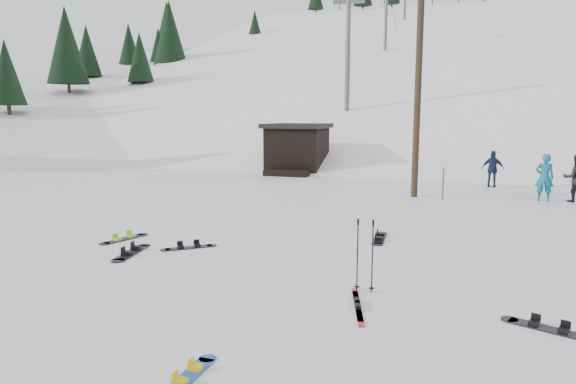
% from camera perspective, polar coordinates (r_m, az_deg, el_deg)
% --- Properties ---
extents(ground, '(200.00, 200.00, 0.00)m').
position_cam_1_polar(ground, '(8.30, -8.19, -14.66)').
color(ground, silver).
rests_on(ground, ground).
extents(ski_slope, '(60.00, 85.24, 65.97)m').
position_cam_1_polar(ski_slope, '(63.78, 14.31, -5.47)').
color(ski_slope, white).
rests_on(ski_slope, ground).
extents(ridge_left, '(47.54, 95.03, 58.38)m').
position_cam_1_polar(ridge_left, '(69.01, -17.51, -3.68)').
color(ridge_left, silver).
rests_on(ridge_left, ground).
extents(treeline_left, '(20.00, 64.00, 10.00)m').
position_cam_1_polar(treeline_left, '(60.02, -20.83, 4.97)').
color(treeline_left, black).
rests_on(treeline_left, ground).
extents(treeline_crest, '(50.00, 6.00, 10.00)m').
position_cam_1_polar(treeline_crest, '(92.95, 15.82, 6.32)').
color(treeline_crest, black).
rests_on(treeline_crest, ski_slope).
extents(utility_pole, '(2.00, 0.26, 9.00)m').
position_cam_1_polar(utility_pole, '(20.93, 14.29, 12.26)').
color(utility_pole, '#3A2819').
rests_on(utility_pole, ground).
extents(trail_sign, '(0.50, 0.09, 1.85)m').
position_cam_1_polar(trail_sign, '(20.51, 16.93, 2.69)').
color(trail_sign, '#595B60').
rests_on(trail_sign, ground).
extents(lift_hut, '(3.40, 4.10, 2.75)m').
position_cam_1_polar(lift_hut, '(29.08, 1.01, 4.90)').
color(lift_hut, black).
rests_on(lift_hut, ground).
extents(lift_tower_near, '(2.20, 0.36, 8.00)m').
position_cam_1_polar(lift_tower_near, '(37.85, 6.67, 15.56)').
color(lift_tower_near, '#595B60').
rests_on(lift_tower_near, ski_slope).
extents(lift_tower_mid, '(2.20, 0.36, 8.00)m').
position_cam_1_polar(lift_tower_mid, '(58.37, 10.85, 19.46)').
color(lift_tower_mid, '#595B60').
rests_on(lift_tower_mid, ski_slope).
extents(hero_snowboard, '(0.26, 1.28, 0.09)m').
position_cam_1_polar(hero_snowboard, '(6.94, -11.06, -19.47)').
color(hero_snowboard, '#1950A5').
rests_on(hero_snowboard, ground).
extents(hero_skis, '(0.53, 1.73, 0.09)m').
position_cam_1_polar(hero_skis, '(9.10, 7.75, -12.35)').
color(hero_skis, '#A91116').
rests_on(hero_skis, ground).
extents(ski_poles, '(0.38, 0.10, 1.37)m').
position_cam_1_polar(ski_poles, '(9.66, 8.54, -6.88)').
color(ski_poles, black).
rests_on(ski_poles, ground).
extents(board_scatter_a, '(1.14, 0.99, 0.10)m').
position_cam_1_polar(board_scatter_a, '(12.95, -10.96, -6.03)').
color(board_scatter_a, black).
rests_on(board_scatter_a, ground).
extents(board_scatter_b, '(0.52, 1.66, 0.12)m').
position_cam_1_polar(board_scatter_b, '(12.81, -16.99, -6.40)').
color(board_scatter_b, black).
rests_on(board_scatter_b, ground).
extents(board_scatter_c, '(0.62, 1.45, 0.11)m').
position_cam_1_polar(board_scatter_c, '(14.24, -17.74, -4.94)').
color(board_scatter_c, black).
rests_on(board_scatter_c, ground).
extents(board_scatter_d, '(1.34, 0.71, 0.10)m').
position_cam_1_polar(board_scatter_d, '(9.05, 27.00, -13.35)').
color(board_scatter_d, black).
rests_on(board_scatter_d, ground).
extents(board_scatter_f, '(0.35, 1.57, 0.11)m').
position_cam_1_polar(board_scatter_f, '(13.83, 10.15, -5.05)').
color(board_scatter_f, black).
rests_on(board_scatter_f, ground).
extents(skier_teal, '(0.68, 0.46, 1.80)m').
position_cam_1_polar(skier_teal, '(21.68, 26.61, 1.46)').
color(skier_teal, '#0C657F').
rests_on(skier_teal, ground).
extents(skier_dark, '(0.90, 0.72, 1.80)m').
position_cam_1_polar(skier_dark, '(21.99, 29.33, 1.34)').
color(skier_dark, black).
rests_on(skier_dark, ground).
extents(skier_navy, '(1.01, 0.53, 1.65)m').
position_cam_1_polar(skier_navy, '(24.86, 21.80, 2.38)').
color(skier_navy, '#17233B').
rests_on(skier_navy, ground).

